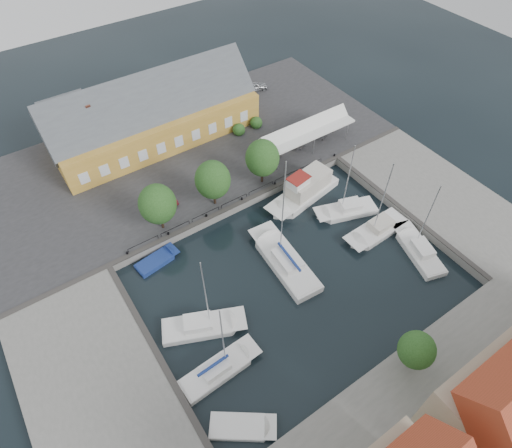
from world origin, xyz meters
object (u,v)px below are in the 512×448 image
(car_red, at_px, (165,197))
(east_boat_b, at_px, (377,230))
(launch_nw, at_px, (157,261))
(car_silver, at_px, (255,86))
(tent_canopy, at_px, (307,131))
(west_boat_d, at_px, (219,370))
(warehouse, at_px, (149,117))
(center_sailboat, at_px, (285,262))
(east_boat_a, at_px, (347,211))
(east_boat_c, at_px, (418,251))
(west_boat_c, at_px, (202,327))
(launch_sw, at_px, (242,427))
(trawler, at_px, (305,191))

(car_red, bearing_deg, east_boat_b, -54.86)
(launch_nw, bearing_deg, car_silver, 38.13)
(east_boat_b, relative_size, launch_nw, 2.23)
(car_silver, height_order, launch_nw, car_silver)
(tent_canopy, bearing_deg, west_boat_d, -141.98)
(warehouse, bearing_deg, center_sailboat, -84.60)
(car_silver, bearing_deg, east_boat_a, -178.62)
(center_sailboat, bearing_deg, east_boat_c, -28.01)
(car_red, height_order, west_boat_d, west_boat_d)
(warehouse, xyz_separation_m, east_boat_b, (14.50, -30.30, -4.17))
(warehouse, bearing_deg, east_boat_b, -64.42)
(car_silver, xyz_separation_m, west_boat_c, (-27.75, -31.89, -1.44))
(east_boat_c, height_order, launch_nw, east_boat_c)
(east_boat_b, distance_m, launch_nw, 25.75)
(east_boat_a, height_order, launch_sw, east_boat_a)
(car_red, distance_m, launch_nw, 8.78)
(west_boat_c, relative_size, launch_nw, 2.18)
(car_silver, bearing_deg, east_boat_c, -172.33)
(tent_canopy, bearing_deg, east_boat_a, -103.59)
(east_boat_b, relative_size, west_boat_c, 1.03)
(tent_canopy, xyz_separation_m, east_boat_c, (-0.47, -21.33, -3.42))
(car_red, height_order, east_boat_c, east_boat_c)
(east_boat_b, height_order, east_boat_c, east_boat_b)
(car_red, relative_size, trawler, 0.34)
(car_silver, relative_size, east_boat_a, 0.37)
(center_sailboat, bearing_deg, launch_nw, 144.55)
(center_sailboat, distance_m, launch_sw, 17.65)
(east_boat_a, bearing_deg, car_silver, 79.38)
(east_boat_a, bearing_deg, west_boat_d, -160.06)
(center_sailboat, height_order, west_boat_c, center_sailboat)
(center_sailboat, height_order, launch_nw, center_sailboat)
(car_silver, distance_m, east_boat_c, 37.51)
(car_red, xyz_separation_m, launch_sw, (-6.36, -27.16, -1.54))
(car_red, bearing_deg, east_boat_c, -59.43)
(east_boat_c, bearing_deg, trawler, 109.59)
(launch_sw, bearing_deg, launch_nw, 85.37)
(tent_canopy, height_order, west_boat_d, west_boat_d)
(east_boat_b, bearing_deg, warehouse, 115.58)
(west_boat_d, bearing_deg, car_red, 76.06)
(east_boat_a, bearing_deg, car_red, 143.19)
(car_silver, xyz_separation_m, launch_nw, (-27.94, -21.93, -1.61))
(car_silver, distance_m, center_sailboat, 34.35)
(east_boat_a, relative_size, west_boat_d, 1.03)
(center_sailboat, relative_size, west_boat_c, 1.30)
(trawler, relative_size, east_boat_c, 1.08)
(warehouse, relative_size, east_boat_c, 2.76)
(west_boat_c, bearing_deg, west_boat_d, -100.56)
(east_boat_b, height_order, west_boat_d, east_boat_b)
(center_sailboat, distance_m, launch_nw, 14.28)
(east_boat_a, bearing_deg, warehouse, 117.82)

